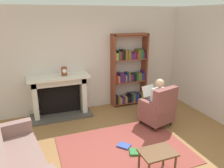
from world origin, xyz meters
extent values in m
plane|color=olive|center=(0.00, 0.00, 0.00)|extent=(14.00, 14.00, 0.00)
cube|color=beige|center=(0.00, 2.55, 1.35)|extent=(5.60, 0.10, 2.70)
cube|color=beige|center=(2.65, 1.25, 1.35)|extent=(0.10, 5.20, 2.70)
cube|color=brown|center=(0.00, 0.30, 0.01)|extent=(2.40, 1.80, 0.01)
cube|color=#4C4742|center=(-0.90, 2.18, 0.03)|extent=(1.50, 0.64, 0.05)
cube|color=black|center=(-0.90, 2.40, 0.40)|extent=(0.98, 0.20, 0.70)
cube|color=silver|center=(-1.50, 2.28, 0.50)|extent=(0.12, 0.44, 1.01)
cube|color=silver|center=(-0.31, 2.28, 0.50)|extent=(0.12, 0.44, 1.01)
cube|color=silver|center=(-0.90, 2.28, 0.93)|extent=(1.30, 0.44, 0.16)
cube|color=silver|center=(-0.90, 2.22, 1.04)|extent=(1.46, 0.56, 0.06)
cylinder|color=brown|center=(-0.76, 2.20, 1.17)|extent=(0.14, 0.14, 0.21)
cylinder|color=white|center=(-0.76, 2.14, 1.20)|extent=(0.10, 0.01, 0.10)
cube|color=brown|center=(0.57, 2.34, 1.00)|extent=(0.04, 0.32, 2.01)
cube|color=brown|center=(1.53, 2.34, 1.00)|extent=(0.04, 0.32, 2.01)
cube|color=brown|center=(1.05, 2.34, 1.99)|extent=(1.00, 0.32, 0.04)
cube|color=brown|center=(1.05, 2.34, 0.06)|extent=(0.96, 0.32, 0.02)
cube|color=black|center=(0.64, 2.33, 0.20)|extent=(0.08, 0.26, 0.26)
cube|color=brown|center=(0.71, 2.33, 0.16)|extent=(0.05, 0.26, 0.19)
cube|color=#997F4C|center=(0.77, 2.33, 0.15)|extent=(0.06, 0.26, 0.16)
cube|color=#4C1E59|center=(0.85, 2.33, 0.15)|extent=(0.08, 0.26, 0.16)
cube|color=#997F4C|center=(0.93, 2.33, 0.17)|extent=(0.06, 0.26, 0.19)
cube|color=black|center=(0.98, 2.33, 0.15)|extent=(0.04, 0.26, 0.16)
cube|color=black|center=(1.03, 2.33, 0.17)|extent=(0.04, 0.26, 0.19)
cube|color=black|center=(1.08, 2.33, 0.19)|extent=(0.04, 0.26, 0.24)
cube|color=navy|center=(1.13, 2.33, 0.18)|extent=(0.06, 0.26, 0.22)
cube|color=brown|center=(1.19, 2.33, 0.19)|extent=(0.05, 0.26, 0.23)
cube|color=navy|center=(1.25, 2.33, 0.19)|extent=(0.05, 0.26, 0.23)
cube|color=navy|center=(1.30, 2.33, 0.18)|extent=(0.05, 0.26, 0.22)
cube|color=black|center=(1.37, 2.33, 0.16)|extent=(0.07, 0.26, 0.18)
cube|color=#997F4C|center=(1.45, 2.33, 0.17)|extent=(0.08, 0.26, 0.21)
cube|color=brown|center=(1.05, 2.34, 0.69)|extent=(0.96, 0.32, 0.02)
cube|color=maroon|center=(0.63, 2.33, 0.81)|extent=(0.07, 0.26, 0.22)
cube|color=#997F4C|center=(0.70, 2.33, 0.79)|extent=(0.05, 0.26, 0.19)
cube|color=#4C1E59|center=(0.77, 2.33, 0.83)|extent=(0.08, 0.26, 0.25)
cube|color=#4C1E59|center=(0.85, 2.33, 0.82)|extent=(0.07, 0.26, 0.23)
cube|color=#997F4C|center=(0.92, 2.33, 0.79)|extent=(0.04, 0.26, 0.18)
cube|color=navy|center=(0.96, 2.33, 0.82)|extent=(0.05, 0.26, 0.24)
cube|color=brown|center=(1.02, 2.33, 0.83)|extent=(0.05, 0.26, 0.25)
cube|color=#4C1E59|center=(1.09, 2.33, 0.80)|extent=(0.08, 0.26, 0.19)
cube|color=black|center=(1.18, 2.33, 0.80)|extent=(0.08, 0.26, 0.19)
cube|color=#1E592D|center=(1.27, 2.33, 0.80)|extent=(0.07, 0.26, 0.20)
cube|color=brown|center=(1.35, 2.33, 0.80)|extent=(0.08, 0.26, 0.21)
cube|color=navy|center=(1.43, 2.33, 0.80)|extent=(0.06, 0.26, 0.19)
cube|color=#4C1E59|center=(1.48, 2.33, 0.83)|extent=(0.04, 0.26, 0.26)
cube|color=brown|center=(1.05, 2.34, 1.32)|extent=(0.96, 0.32, 0.02)
cube|color=#997F4C|center=(0.64, 2.33, 1.42)|extent=(0.08, 0.26, 0.19)
cube|color=#1E592D|center=(0.70, 2.33, 1.45)|extent=(0.04, 0.26, 0.24)
cube|color=maroon|center=(0.75, 2.33, 1.44)|extent=(0.05, 0.26, 0.22)
cube|color=black|center=(0.82, 2.33, 1.46)|extent=(0.08, 0.26, 0.26)
cube|color=brown|center=(0.91, 2.33, 1.46)|extent=(0.07, 0.26, 0.25)
cube|color=brown|center=(1.00, 2.33, 1.45)|extent=(0.08, 0.26, 0.23)
cube|color=#4C1E59|center=(1.08, 2.33, 1.41)|extent=(0.08, 0.26, 0.16)
cube|color=#4C1E59|center=(1.16, 2.33, 1.42)|extent=(0.06, 0.26, 0.17)
cube|color=maroon|center=(1.23, 2.33, 1.41)|extent=(0.06, 0.26, 0.16)
cube|color=brown|center=(1.29, 2.33, 1.45)|extent=(0.05, 0.26, 0.25)
cube|color=#1E592D|center=(1.36, 2.33, 1.45)|extent=(0.09, 0.26, 0.25)
cube|color=#4C1E59|center=(1.44, 2.33, 1.41)|extent=(0.05, 0.26, 0.17)
cube|color=brown|center=(1.05, 2.34, 1.95)|extent=(0.96, 0.32, 0.02)
cylinder|color=#331E14|center=(1.29, 1.24, 0.06)|extent=(0.05, 0.05, 0.12)
cylinder|color=#331E14|center=(0.79, 1.11, 0.06)|extent=(0.05, 0.05, 0.12)
cylinder|color=#331E14|center=(1.41, 0.78, 0.06)|extent=(0.05, 0.05, 0.12)
cylinder|color=#331E14|center=(0.92, 0.65, 0.06)|extent=(0.05, 0.05, 0.12)
cube|color=brown|center=(1.10, 0.95, 0.27)|extent=(0.77, 0.74, 0.30)
cube|color=brown|center=(1.16, 0.72, 0.70)|extent=(0.66, 0.32, 0.55)
cube|color=brown|center=(1.36, 1.02, 0.53)|extent=(0.25, 0.55, 0.22)
cube|color=brown|center=(0.84, 0.88, 0.53)|extent=(0.25, 0.55, 0.22)
cube|color=silver|center=(1.12, 0.90, 0.67)|extent=(0.36, 0.27, 0.50)
sphere|color=#D8AD8C|center=(1.12, 0.90, 1.04)|extent=(0.20, 0.20, 0.20)
cube|color=#191E3F|center=(1.14, 1.11, 0.47)|extent=(0.22, 0.42, 0.12)
cube|color=#191E3F|center=(0.99, 1.07, 0.47)|extent=(0.22, 0.42, 0.12)
cylinder|color=#191E3F|center=(1.09, 1.30, 0.21)|extent=(0.10, 0.10, 0.42)
cylinder|color=#191E3F|center=(0.94, 1.26, 0.21)|extent=(0.10, 0.10, 0.42)
cube|color=white|center=(1.03, 1.22, 0.77)|extent=(0.38, 0.20, 0.25)
cube|color=#886863|center=(-1.96, 0.91, 0.52)|extent=(0.72, 0.27, 0.24)
cube|color=brown|center=(0.21, -0.52, 0.43)|extent=(0.56, 0.39, 0.03)
cylinder|color=brown|center=(0.44, -0.68, 0.21)|extent=(0.04, 0.04, 0.41)
cylinder|color=brown|center=(-0.03, -0.37, 0.21)|extent=(0.04, 0.04, 0.41)
cylinder|color=brown|center=(0.44, -0.37, 0.21)|extent=(0.04, 0.04, 0.41)
cube|color=#334CA5|center=(0.04, 0.38, 0.03)|extent=(0.29, 0.30, 0.03)
cube|color=#267233|center=(0.18, 0.10, 0.03)|extent=(0.33, 0.29, 0.04)
camera|label=1|loc=(-1.51, -2.98, 2.50)|focal=34.84mm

